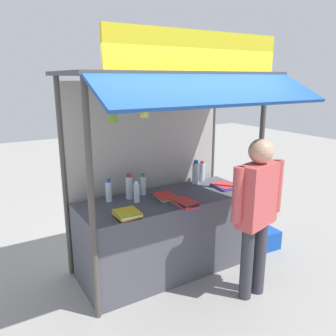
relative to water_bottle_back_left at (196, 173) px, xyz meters
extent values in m
plane|color=gray|center=(-0.58, -0.26, -1.06)|extent=(20.00, 20.00, 0.00)
cube|color=#4C4C56|center=(-0.58, -0.26, -0.60)|extent=(2.06, 0.79, 0.91)
cylinder|color=#4C4742|center=(-1.61, -0.66, 0.07)|extent=(0.06, 0.06, 2.26)
cylinder|color=#4C4742|center=(0.45, -0.66, 0.07)|extent=(0.06, 0.06, 2.26)
cylinder|color=#4C4742|center=(-1.61, 0.24, 0.07)|extent=(0.06, 0.06, 2.26)
cylinder|color=#4C4742|center=(0.45, 0.24, 0.07)|extent=(0.06, 0.06, 2.26)
cube|color=#B7B2A8|center=(-0.58, 0.24, 0.05)|extent=(2.02, 0.04, 2.21)
cube|color=#3F3F44|center=(-0.58, -0.31, 1.23)|extent=(2.26, 1.09, 0.04)
cube|color=#194799|center=(-0.58, -1.11, 1.09)|extent=(2.22, 0.51, 0.26)
cube|color=yellow|center=(-0.58, -0.81, 1.42)|extent=(1.86, 0.04, 0.35)
cylinder|color=#59544C|center=(-0.58, -0.76, 1.13)|extent=(1.96, 0.02, 0.02)
cylinder|color=silver|center=(0.00, 0.00, -0.01)|extent=(0.09, 0.09, 0.28)
cylinder|color=blue|center=(0.00, 0.00, 0.15)|extent=(0.06, 0.06, 0.04)
cylinder|color=silver|center=(0.15, 0.07, -0.03)|extent=(0.08, 0.08, 0.24)
cylinder|color=red|center=(0.15, 0.07, 0.11)|extent=(0.05, 0.05, 0.03)
cylinder|color=silver|center=(-1.21, -0.03, -0.03)|extent=(0.07, 0.07, 0.22)
cylinder|color=blue|center=(-1.21, -0.03, 0.09)|extent=(0.05, 0.05, 0.03)
cylinder|color=silver|center=(-0.78, -0.02, -0.03)|extent=(0.07, 0.07, 0.22)
cylinder|color=#198C33|center=(-0.78, -0.02, 0.09)|extent=(0.05, 0.05, 0.03)
cylinder|color=silver|center=(-0.95, -0.21, -0.04)|extent=(0.07, 0.07, 0.21)
cylinder|color=white|center=(-0.95, -0.21, 0.08)|extent=(0.04, 0.04, 0.03)
cylinder|color=silver|center=(-0.97, -0.06, -0.02)|extent=(0.08, 0.08, 0.26)
cylinder|color=red|center=(-0.97, -0.06, 0.13)|extent=(0.05, 0.05, 0.03)
cube|color=purple|center=(-0.55, -0.58, -0.14)|extent=(0.20, 0.29, 0.01)
cube|color=red|center=(-0.55, -0.58, -0.13)|extent=(0.20, 0.29, 0.01)
cube|color=orange|center=(-0.56, -0.57, -0.12)|extent=(0.21, 0.30, 0.01)
cube|color=black|center=(-0.56, -0.58, -0.11)|extent=(0.22, 0.30, 0.01)
cube|color=red|center=(-0.55, -0.57, -0.10)|extent=(0.22, 0.30, 0.01)
cube|color=green|center=(-0.61, -0.28, -0.14)|extent=(0.24, 0.29, 0.01)
cube|color=blue|center=(-0.62, -0.29, -0.13)|extent=(0.25, 0.30, 0.01)
cube|color=yellow|center=(-0.62, -0.29, -0.12)|extent=(0.25, 0.30, 0.01)
cube|color=red|center=(-0.62, -0.27, -0.11)|extent=(0.23, 0.29, 0.01)
cube|color=blue|center=(0.21, -0.30, -0.14)|extent=(0.25, 0.30, 0.01)
cube|color=blue|center=(0.21, -0.32, -0.13)|extent=(0.23, 0.29, 0.01)
cube|color=blue|center=(0.21, -0.32, -0.12)|extent=(0.26, 0.31, 0.01)
cube|color=red|center=(0.22, -0.31, -0.11)|extent=(0.24, 0.29, 0.01)
cube|color=black|center=(-1.23, -0.54, -0.14)|extent=(0.24, 0.25, 0.01)
cube|color=orange|center=(-1.22, -0.54, -0.13)|extent=(0.24, 0.25, 0.01)
cube|color=yellow|center=(-1.22, -0.54, -0.12)|extent=(0.23, 0.24, 0.01)
cube|color=red|center=(-1.22, -0.54, -0.11)|extent=(0.23, 0.24, 0.01)
cube|color=white|center=(-1.22, -0.55, -0.10)|extent=(0.23, 0.24, 0.01)
cube|color=green|center=(-1.23, -0.55, -0.09)|extent=(0.24, 0.25, 0.01)
cube|color=yellow|center=(-1.22, -0.54, -0.09)|extent=(0.24, 0.25, 0.01)
cylinder|color=#332D23|center=(-1.41, -0.76, 1.04)|extent=(0.01, 0.01, 0.14)
cylinder|color=olive|center=(-1.41, -0.76, 0.95)|extent=(0.04, 0.04, 0.04)
ellipsoid|color=olive|center=(-1.39, -0.76, 0.88)|extent=(0.04, 0.08, 0.14)
ellipsoid|color=olive|center=(-1.41, -0.75, 0.88)|extent=(0.06, 0.05, 0.14)
ellipsoid|color=olive|center=(-1.42, -0.73, 0.88)|extent=(0.08, 0.05, 0.14)
ellipsoid|color=olive|center=(-1.44, -0.75, 0.88)|extent=(0.05, 0.08, 0.14)
ellipsoid|color=olive|center=(-1.43, -0.77, 0.88)|extent=(0.06, 0.07, 0.14)
ellipsoid|color=olive|center=(-1.42, -0.77, 0.88)|extent=(0.07, 0.04, 0.14)
ellipsoid|color=olive|center=(-1.40, -0.77, 0.88)|extent=(0.07, 0.06, 0.14)
cylinder|color=#332D23|center=(-1.12, -0.76, 1.06)|extent=(0.01, 0.01, 0.10)
cylinder|color=olive|center=(-1.12, -0.76, 0.99)|extent=(0.04, 0.04, 0.04)
ellipsoid|color=#D7CC44|center=(-1.11, -0.76, 0.91)|extent=(0.03, 0.06, 0.14)
ellipsoid|color=#D7CC44|center=(-1.11, -0.74, 0.91)|extent=(0.07, 0.05, 0.14)
ellipsoid|color=#D7CC44|center=(-1.13, -0.74, 0.91)|extent=(0.07, 0.05, 0.14)
ellipsoid|color=#D7CC44|center=(-1.14, -0.76, 0.91)|extent=(0.03, 0.07, 0.14)
ellipsoid|color=#D7CC44|center=(-1.13, -0.78, 0.91)|extent=(0.07, 0.05, 0.14)
ellipsoid|color=#D7CC44|center=(-1.11, -0.77, 0.91)|extent=(0.07, 0.05, 0.14)
cylinder|color=#383842|center=(-0.18, -1.17, -0.65)|extent=(0.13, 0.13, 0.81)
cylinder|color=#383842|center=(0.00, -1.17, -0.65)|extent=(0.13, 0.13, 0.81)
cube|color=#CC4C4C|center=(-0.09, -1.17, 0.07)|extent=(0.52, 0.32, 0.64)
cylinder|color=#CC4C4C|center=(-0.36, -1.17, 0.12)|extent=(0.10, 0.10, 0.54)
cylinder|color=#CC4C4C|center=(0.18, -1.17, 0.12)|extent=(0.10, 0.10, 0.54)
sphere|color=tan|center=(-0.09, -1.17, 0.51)|extent=(0.24, 0.24, 0.24)
cube|color=#194CB2|center=(0.80, -0.46, -0.93)|extent=(0.39, 0.39, 0.25)
camera|label=1|loc=(-2.51, -3.43, 1.19)|focal=36.55mm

